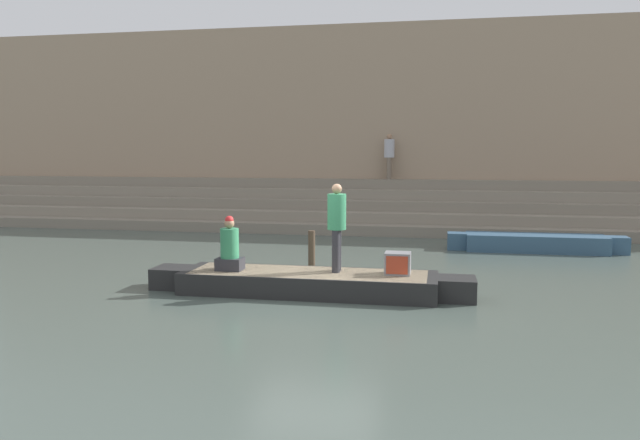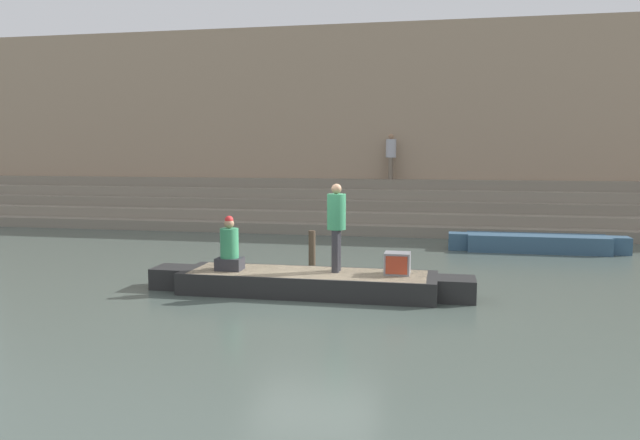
{
  "view_description": "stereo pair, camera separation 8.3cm",
  "coord_description": "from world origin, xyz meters",
  "px_view_note": "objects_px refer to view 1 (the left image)",
  "views": [
    {
      "loc": [
        2.38,
        -11.68,
        2.81
      ],
      "look_at": [
        -0.15,
        1.32,
        1.33
      ],
      "focal_mm": 35.0,
      "sensor_mm": 36.0,
      "label": 1
    },
    {
      "loc": [
        2.46,
        -11.66,
        2.81
      ],
      "look_at": [
        -0.15,
        1.32,
        1.33
      ],
      "focal_mm": 35.0,
      "sensor_mm": 36.0,
      "label": 2
    }
  ],
  "objects_px": {
    "person_rowing": "(230,249)",
    "tv_set": "(398,263)",
    "moored_boat_shore": "(535,242)",
    "mooring_post": "(312,250)",
    "person_standing": "(337,221)",
    "person_on_steps": "(389,154)",
    "rowboat_main": "(308,282)"
  },
  "relations": [
    {
      "from": "person_standing",
      "to": "mooring_post",
      "type": "distance_m",
      "value": 2.69
    },
    {
      "from": "person_rowing",
      "to": "tv_set",
      "type": "height_order",
      "value": "person_rowing"
    },
    {
      "from": "rowboat_main",
      "to": "person_standing",
      "type": "bearing_deg",
      "value": 18.22
    },
    {
      "from": "tv_set",
      "to": "person_on_steps",
      "type": "xyz_separation_m",
      "value": [
        -1.11,
        11.22,
        2.05
      ]
    },
    {
      "from": "person_rowing",
      "to": "person_on_steps",
      "type": "relative_size",
      "value": 0.65
    },
    {
      "from": "person_rowing",
      "to": "moored_boat_shore",
      "type": "xyz_separation_m",
      "value": [
        6.73,
        6.35,
        -0.61
      ]
    },
    {
      "from": "tv_set",
      "to": "person_on_steps",
      "type": "distance_m",
      "value": 11.46
    },
    {
      "from": "moored_boat_shore",
      "to": "mooring_post",
      "type": "distance_m",
      "value": 6.76
    },
    {
      "from": "person_standing",
      "to": "moored_boat_shore",
      "type": "relative_size",
      "value": 0.36
    },
    {
      "from": "tv_set",
      "to": "person_on_steps",
      "type": "height_order",
      "value": "person_on_steps"
    },
    {
      "from": "rowboat_main",
      "to": "person_rowing",
      "type": "relative_size",
      "value": 5.89
    },
    {
      "from": "person_rowing",
      "to": "moored_boat_shore",
      "type": "distance_m",
      "value": 9.27
    },
    {
      "from": "rowboat_main",
      "to": "person_standing",
      "type": "distance_m",
      "value": 1.32
    },
    {
      "from": "moored_boat_shore",
      "to": "mooring_post",
      "type": "relative_size",
      "value": 5.22
    },
    {
      "from": "tv_set",
      "to": "mooring_post",
      "type": "bearing_deg",
      "value": 127.83
    },
    {
      "from": "mooring_post",
      "to": "person_on_steps",
      "type": "relative_size",
      "value": 0.55
    },
    {
      "from": "tv_set",
      "to": "moored_boat_shore",
      "type": "distance_m",
      "value": 7.03
    },
    {
      "from": "moored_boat_shore",
      "to": "mooring_post",
      "type": "bearing_deg",
      "value": -146.37
    },
    {
      "from": "rowboat_main",
      "to": "mooring_post",
      "type": "distance_m",
      "value": 2.53
    },
    {
      "from": "rowboat_main",
      "to": "person_rowing",
      "type": "bearing_deg",
      "value": -175.92
    },
    {
      "from": "person_rowing",
      "to": "tv_set",
      "type": "xyz_separation_m",
      "value": [
        3.32,
        0.22,
        -0.22
      ]
    },
    {
      "from": "moored_boat_shore",
      "to": "person_standing",
      "type": "bearing_deg",
      "value": -127.53
    },
    {
      "from": "moored_boat_shore",
      "to": "person_on_steps",
      "type": "xyz_separation_m",
      "value": [
        -4.52,
        5.09,
        2.44
      ]
    },
    {
      "from": "rowboat_main",
      "to": "person_standing",
      "type": "relative_size",
      "value": 3.71
    },
    {
      "from": "mooring_post",
      "to": "person_on_steps",
      "type": "bearing_deg",
      "value": 83.08
    },
    {
      "from": "person_rowing",
      "to": "moored_boat_shore",
      "type": "relative_size",
      "value": 0.23
    },
    {
      "from": "rowboat_main",
      "to": "mooring_post",
      "type": "bearing_deg",
      "value": 101.07
    },
    {
      "from": "rowboat_main",
      "to": "moored_boat_shore",
      "type": "height_order",
      "value": "moored_boat_shore"
    },
    {
      "from": "person_standing",
      "to": "person_on_steps",
      "type": "height_order",
      "value": "person_on_steps"
    },
    {
      "from": "person_standing",
      "to": "person_on_steps",
      "type": "relative_size",
      "value": 1.04
    },
    {
      "from": "tv_set",
      "to": "rowboat_main",
      "type": "bearing_deg",
      "value": 179.01
    },
    {
      "from": "rowboat_main",
      "to": "mooring_post",
      "type": "height_order",
      "value": "mooring_post"
    }
  ]
}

